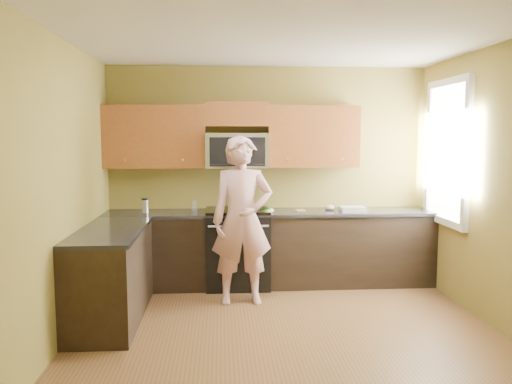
{
  "coord_description": "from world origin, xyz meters",
  "views": [
    {
      "loc": [
        -0.6,
        -4.52,
        1.83
      ],
      "look_at": [
        -0.2,
        1.3,
        1.2
      ],
      "focal_mm": 36.19,
      "sensor_mm": 36.0,
      "label": 1
    }
  ],
  "objects": [
    {
      "name": "napkin_a",
      "position": [
        -0.02,
        1.55,
        0.95
      ],
      "size": [
        0.12,
        0.13,
        0.06
      ],
      "primitive_type": "ellipsoid",
      "rotation": [
        0.0,
        0.0,
        0.05
      ],
      "color": "silver",
      "rests_on": "countertop_back"
    },
    {
      "name": "travel_mug",
      "position": [
        -1.5,
        1.67,
        0.92
      ],
      "size": [
        0.1,
        0.1,
        0.18
      ],
      "primitive_type": null,
      "rotation": [
        0.0,
        0.0,
        -0.32
      ],
      "color": "silver",
      "rests_on": "countertop_back"
    },
    {
      "name": "glass_c",
      "position": [
        -0.93,
        1.81,
        0.98
      ],
      "size": [
        0.07,
        0.07,
        0.12
      ],
      "primitive_type": "cylinder",
      "rotation": [
        0.0,
        0.0,
        0.07
      ],
      "color": "silver",
      "rests_on": "countertop_back"
    },
    {
      "name": "countertop_back",
      "position": [
        0.0,
        1.69,
        0.9
      ],
      "size": [
        4.0,
        0.62,
        0.04
      ],
      "primitive_type": "cube",
      "color": "black",
      "rests_on": "cabinet_back_run"
    },
    {
      "name": "microwave",
      "position": [
        -0.4,
        1.8,
        1.45
      ],
      "size": [
        0.76,
        0.4,
        0.42
      ],
      "primitive_type": null,
      "color": "silver",
      "rests_on": "wall_back"
    },
    {
      "name": "wall_right",
      "position": [
        2.0,
        0.0,
        1.35
      ],
      "size": [
        0.0,
        4.0,
        4.0
      ],
      "primitive_type": "plane",
      "rotation": [
        1.57,
        0.0,
        -1.57
      ],
      "color": "brown",
      "rests_on": "ground"
    },
    {
      "name": "woman",
      "position": [
        -0.37,
        1.04,
        0.92
      ],
      "size": [
        0.71,
        0.5,
        1.84
      ],
      "primitive_type": "imported",
      "rotation": [
        0.0,
        0.0,
        0.08
      ],
      "color": "#CF676D",
      "rests_on": "floor"
    },
    {
      "name": "window",
      "position": [
        1.98,
        1.2,
        1.65
      ],
      "size": [
        0.06,
        1.06,
        1.66
      ],
      "primitive_type": null,
      "color": "white",
      "rests_on": "wall_right"
    },
    {
      "name": "cabinet_left_run",
      "position": [
        -1.7,
        0.6,
        0.44
      ],
      "size": [
        0.6,
        1.6,
        0.88
      ],
      "primitive_type": "cube",
      "color": "black",
      "rests_on": "floor"
    },
    {
      "name": "upper_cab_left",
      "position": [
        -1.39,
        1.83,
        1.45
      ],
      "size": [
        1.22,
        0.33,
        0.75
      ],
      "primitive_type": null,
      "color": "brown",
      "rests_on": "wall_back"
    },
    {
      "name": "wall_left",
      "position": [
        -2.0,
        0.0,
        1.35
      ],
      "size": [
        0.0,
        4.0,
        4.0
      ],
      "primitive_type": "plane",
      "rotation": [
        1.57,
        0.0,
        1.57
      ],
      "color": "brown",
      "rests_on": "ground"
    },
    {
      "name": "stove",
      "position": [
        -0.4,
        1.68,
        0.47
      ],
      "size": [
        0.76,
        0.65,
        0.95
      ],
      "primitive_type": null,
      "color": "black",
      "rests_on": "floor"
    },
    {
      "name": "napkin_b",
      "position": [
        0.75,
        1.73,
        0.95
      ],
      "size": [
        0.14,
        0.15,
        0.07
      ],
      "primitive_type": "ellipsoid",
      "rotation": [
        0.0,
        0.0,
        0.2
      ],
      "color": "silver",
      "rests_on": "countertop_back"
    },
    {
      "name": "upper_cab_over_mw",
      "position": [
        -0.4,
        1.83,
        2.1
      ],
      "size": [
        0.76,
        0.33,
        0.3
      ],
      "primitive_type": "cube",
      "color": "brown",
      "rests_on": "wall_back"
    },
    {
      "name": "countertop_left",
      "position": [
        -1.69,
        0.6,
        0.9
      ],
      "size": [
        0.62,
        1.6,
        0.04
      ],
      "primitive_type": "cube",
      "color": "black",
      "rests_on": "cabinet_left_run"
    },
    {
      "name": "ceiling",
      "position": [
        0.0,
        0.0,
        2.7
      ],
      "size": [
        4.0,
        4.0,
        0.0
      ],
      "primitive_type": "plane",
      "rotation": [
        3.14,
        0.0,
        0.0
      ],
      "color": "white",
      "rests_on": "ground"
    },
    {
      "name": "wall_back",
      "position": [
        0.0,
        2.0,
        1.35
      ],
      "size": [
        4.0,
        0.0,
        4.0
      ],
      "primitive_type": "plane",
      "rotation": [
        1.57,
        0.0,
        0.0
      ],
      "color": "brown",
      "rests_on": "ground"
    },
    {
      "name": "floor",
      "position": [
        0.0,
        0.0,
        0.0
      ],
      "size": [
        4.0,
        4.0,
        0.0
      ],
      "primitive_type": "plane",
      "color": "brown",
      "rests_on": "ground"
    },
    {
      "name": "butter_tub",
      "position": [
        -0.07,
        1.49,
        0.92
      ],
      "size": [
        0.14,
        0.14,
        0.08
      ],
      "primitive_type": null,
      "rotation": [
        0.0,
        0.0,
        0.21
      ],
      "color": "yellow",
      "rests_on": "countertop_back"
    },
    {
      "name": "cabinet_back_run",
      "position": [
        0.0,
        1.7,
        0.44
      ],
      "size": [
        4.0,
        0.6,
        0.88
      ],
      "primitive_type": "cube",
      "color": "black",
      "rests_on": "floor"
    },
    {
      "name": "dish_towel",
      "position": [
        1.01,
        1.67,
        0.95
      ],
      "size": [
        0.3,
        0.24,
        0.05
      ],
      "primitive_type": "cube",
      "rotation": [
        0.0,
        0.0,
        -0.01
      ],
      "color": "silver",
      "rests_on": "countertop_back"
    },
    {
      "name": "frying_pan",
      "position": [
        -0.31,
        1.51,
        0.95
      ],
      "size": [
        0.29,
        0.47,
        0.06
      ],
      "primitive_type": null,
      "rotation": [
        0.0,
        0.0,
        0.07
      ],
      "color": "black",
      "rests_on": "stove"
    },
    {
      "name": "toast_slice",
      "position": [
        0.37,
        1.69,
        0.93
      ],
      "size": [
        0.11,
        0.11,
        0.01
      ],
      "primitive_type": "cube",
      "rotation": [
        0.0,
        0.0,
        0.02
      ],
      "color": "#B27F47",
      "rests_on": "countertop_back"
    },
    {
      "name": "upper_cab_right",
      "position": [
        0.54,
        1.83,
        1.45
      ],
      "size": [
        1.12,
        0.33,
        0.75
      ],
      "primitive_type": null,
      "color": "brown",
      "rests_on": "wall_back"
    },
    {
      "name": "wall_front",
      "position": [
        0.0,
        -2.0,
        1.35
      ],
      "size": [
        4.0,
        0.0,
        4.0
      ],
      "primitive_type": "plane",
      "rotation": [
        -1.57,
        0.0,
        0.0
      ],
      "color": "brown",
      "rests_on": "ground"
    }
  ]
}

